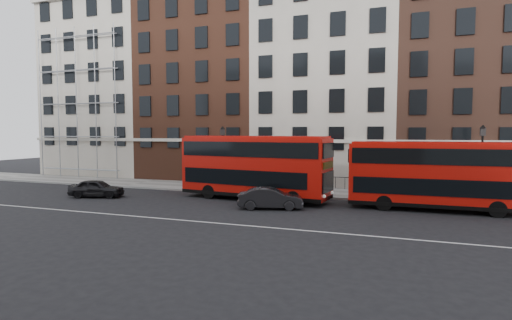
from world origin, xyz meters
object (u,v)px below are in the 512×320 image
(bus_b, at_px, (254,166))
(car_front, at_px, (270,198))
(bus_c, at_px, (433,174))
(car_rear, at_px, (97,188))

(bus_b, relative_size, car_front, 2.72)
(bus_c, xyz_separation_m, car_rear, (-23.79, -3.01, -1.65))
(car_front, bearing_deg, car_rear, 73.71)
(bus_c, height_order, car_rear, bus_c)
(bus_b, distance_m, car_front, 4.14)
(bus_b, bearing_deg, car_front, -45.49)
(bus_b, relative_size, bus_c, 1.10)
(bus_b, xyz_separation_m, bus_c, (12.10, -0.01, -0.18))
(bus_b, distance_m, car_rear, 12.20)
(bus_b, bearing_deg, car_rear, -157.97)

